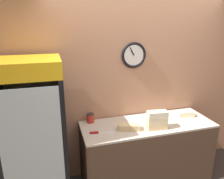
{
  "coord_description": "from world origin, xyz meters",
  "views": [
    {
      "loc": [
        -1.2,
        -1.55,
        2.2
      ],
      "look_at": [
        -0.49,
        0.9,
        1.4
      ],
      "focal_mm": 35.0,
      "sensor_mm": 36.0,
      "label": 1
    }
  ],
  "objects": [
    {
      "name": "sandwich_flat_left",
      "position": [
        -0.3,
        0.77,
        0.92
      ],
      "size": [
        0.29,
        0.18,
        0.08
      ],
      "color": "tan",
      "rests_on": "prep_counter"
    },
    {
      "name": "chefs_knife",
      "position": [
        -0.7,
        0.79,
        0.89
      ],
      "size": [
        0.3,
        0.08,
        0.02
      ],
      "color": "silver",
      "rests_on": "prep_counter"
    },
    {
      "name": "prep_counter",
      "position": [
        0.0,
        0.87,
        0.44
      ],
      "size": [
        1.78,
        0.64,
        0.89
      ],
      "color": "#4C3828",
      "rests_on": "ground_plane"
    },
    {
      "name": "sandwich_stack_top",
      "position": [
        0.04,
        0.7,
        1.09
      ],
      "size": [
        0.26,
        0.14,
        0.08
      ],
      "color": "beige",
      "rests_on": "sandwich_stack_middle"
    },
    {
      "name": "sandwich_flat_right",
      "position": [
        0.62,
        0.93,
        0.92
      ],
      "size": [
        0.24,
        0.13,
        0.08
      ],
      "color": "beige",
      "rests_on": "prep_counter"
    },
    {
      "name": "sandwich_stack_middle",
      "position": [
        0.04,
        0.7,
        1.01
      ],
      "size": [
        0.26,
        0.14,
        0.08
      ],
      "color": "beige",
      "rests_on": "sandwich_stack_bottom"
    },
    {
      "name": "sandwich_stack_bottom",
      "position": [
        0.04,
        0.7,
        0.93
      ],
      "size": [
        0.26,
        0.14,
        0.08
      ],
      "color": "tan",
      "rests_on": "prep_counter"
    },
    {
      "name": "condiment_jar",
      "position": [
        -0.73,
        1.12,
        0.95
      ],
      "size": [
        0.1,
        0.1,
        0.13
      ],
      "color": "#B72D23",
      "rests_on": "prep_counter"
    },
    {
      "name": "beverage_cooler",
      "position": [
        -1.44,
        0.91,
        1.0
      ],
      "size": [
        0.71,
        0.66,
        1.83
      ],
      "color": "black",
      "rests_on": "ground_plane"
    },
    {
      "name": "wall_back",
      "position": [
        -0.0,
        1.24,
        1.35
      ],
      "size": [
        5.2,
        0.09,
        2.7
      ],
      "color": "#AD7A5B",
      "rests_on": "ground_plane"
    }
  ]
}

